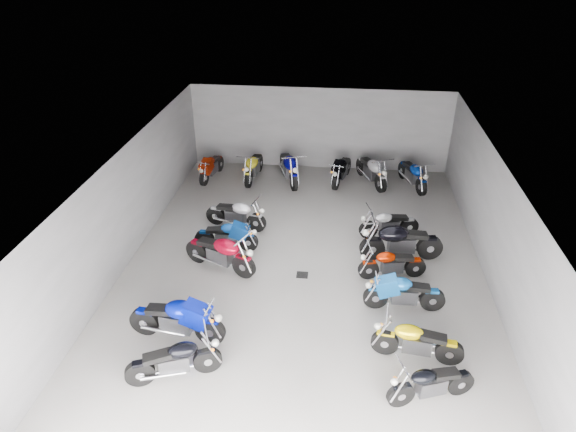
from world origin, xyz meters
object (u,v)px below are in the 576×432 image
(motorcycle_right_c, at_px, (403,293))
(motorcycle_back_a, at_px, (211,167))
(motorcycle_right_e, at_px, (400,242))
(motorcycle_left_b, at_px, (178,319))
(motorcycle_right_f, at_px, (388,223))
(motorcycle_back_b, at_px, (254,167))
(motorcycle_back_d, at_px, (342,170))
(drain_grate, at_px, (302,275))
(motorcycle_right_a, at_px, (430,383))
(motorcycle_left_f, at_px, (236,214))
(motorcycle_back_c, at_px, (289,167))
(motorcycle_right_b, at_px, (416,341))
(motorcycle_left_a, at_px, (175,360))
(motorcycle_left_e, at_px, (227,236))
(motorcycle_left_d, at_px, (221,253))
(motorcycle_back_e, at_px, (372,170))
(motorcycle_right_d, at_px, (392,264))
(motorcycle_back_f, at_px, (413,174))

(motorcycle_right_c, relative_size, motorcycle_back_a, 1.03)
(motorcycle_right_e, bearing_deg, motorcycle_left_b, 118.70)
(motorcycle_right_f, height_order, motorcycle_back_b, motorcycle_back_b)
(motorcycle_back_d, bearing_deg, motorcycle_right_f, 126.80)
(motorcycle_left_b, bearing_deg, motorcycle_back_b, -176.00)
(drain_grate, relative_size, motorcycle_right_a, 0.18)
(motorcycle_back_d, bearing_deg, motorcycle_left_f, 64.60)
(motorcycle_right_e, bearing_deg, motorcycle_back_c, 29.68)
(motorcycle_right_f, bearing_deg, motorcycle_left_b, 120.61)
(motorcycle_right_e, distance_m, motorcycle_back_c, 6.15)
(motorcycle_right_b, xyz_separation_m, motorcycle_right_f, (-0.29, 5.21, -0.03))
(motorcycle_left_b, xyz_separation_m, motorcycle_back_b, (0.24, 8.85, -0.03))
(motorcycle_left_a, xyz_separation_m, motorcycle_right_a, (5.23, -0.01, -0.03))
(motorcycle_left_e, relative_size, motorcycle_right_a, 1.06)
(motorcycle_left_f, distance_m, motorcycle_back_d, 4.99)
(motorcycle_right_e, xyz_separation_m, motorcycle_right_f, (-0.26, 1.24, -0.12))
(motorcycle_left_d, height_order, motorcycle_back_a, motorcycle_left_d)
(motorcycle_right_e, xyz_separation_m, motorcycle_back_e, (-0.66, 5.02, -0.03))
(motorcycle_left_d, relative_size, motorcycle_right_a, 1.19)
(motorcycle_right_e, distance_m, motorcycle_right_f, 1.27)
(drain_grate, xyz_separation_m, motorcycle_left_d, (-2.27, 0.03, 0.54))
(motorcycle_right_d, distance_m, motorcycle_right_f, 2.19)
(motorcycle_left_a, height_order, motorcycle_back_f, motorcycle_back_f)
(motorcycle_right_a, relative_size, motorcycle_back_b, 0.83)
(motorcycle_left_a, bearing_deg, motorcycle_left_f, 158.10)
(motorcycle_left_a, bearing_deg, motorcycle_left_d, 157.56)
(motorcycle_back_a, bearing_deg, motorcycle_right_c, 143.72)
(motorcycle_left_d, height_order, motorcycle_back_f, motorcycle_left_d)
(motorcycle_left_e, bearing_deg, motorcycle_right_a, 46.11)
(motorcycle_back_a, distance_m, motorcycle_back_d, 4.94)
(motorcycle_right_a, xyz_separation_m, motorcycle_right_d, (-0.50, 4.17, -0.00))
(motorcycle_back_a, relative_size, motorcycle_back_b, 0.90)
(motorcycle_right_e, height_order, motorcycle_back_c, motorcycle_back_c)
(motorcycle_left_a, xyz_separation_m, motorcycle_right_c, (4.94, 2.85, -0.00))
(motorcycle_left_e, distance_m, motorcycle_back_c, 5.10)
(motorcycle_left_a, xyz_separation_m, motorcycle_left_d, (0.05, 4.02, 0.06))
(motorcycle_right_b, relative_size, motorcycle_right_c, 0.99)
(motorcycle_right_c, bearing_deg, drain_grate, 63.92)
(motorcycle_left_a, distance_m, motorcycle_left_b, 1.21)
(motorcycle_left_b, distance_m, motorcycle_back_c, 8.96)
(motorcycle_left_f, xyz_separation_m, motorcycle_back_a, (-1.70, 3.59, -0.02))
(motorcycle_back_e, height_order, motorcycle_back_f, motorcycle_back_e)
(motorcycle_left_b, bearing_deg, motorcycle_back_f, 150.64)
(motorcycle_right_c, bearing_deg, motorcycle_left_f, 52.04)
(motorcycle_back_d, xyz_separation_m, motorcycle_back_e, (1.11, -0.01, 0.04))
(motorcycle_left_b, bearing_deg, motorcycle_left_f, -178.00)
(motorcycle_right_c, relative_size, motorcycle_right_d, 1.09)
(motorcycle_left_d, xyz_separation_m, motorcycle_back_b, (-0.11, 6.00, -0.02))
(motorcycle_right_b, height_order, motorcycle_back_a, motorcycle_right_b)
(motorcycle_left_f, height_order, motorcycle_back_b, motorcycle_back_b)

